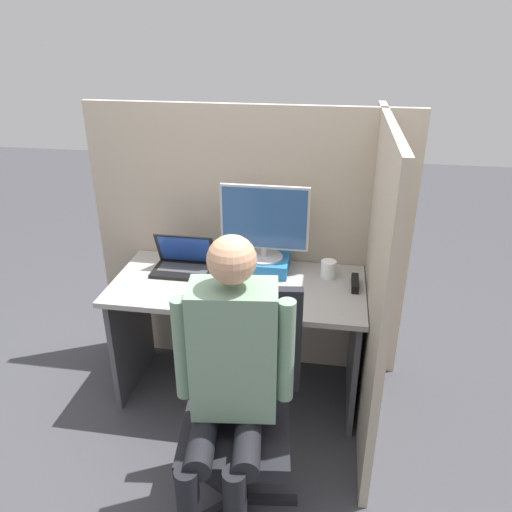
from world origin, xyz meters
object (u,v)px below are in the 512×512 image
object	(u,v)px
monitor	(264,222)
coffee_mug	(328,269)
laptop	(184,264)
carrot_toy	(277,296)
stapler	(355,283)
person	(230,376)
paper_box	(264,264)
office_chair	(243,401)

from	to	relation	value
monitor	coffee_mug	bearing A→B (deg)	-5.03
laptop	carrot_toy	distance (m)	0.61
stapler	laptop	bearing A→B (deg)	177.62
stapler	person	world-z (taller)	person
monitor	person	world-z (taller)	person
carrot_toy	stapler	bearing A→B (deg)	26.98
stapler	person	xyz separation A→B (m)	(-0.50, -0.88, 0.01)
paper_box	laptop	xyz separation A→B (m)	(-0.45, -0.08, 0.00)
paper_box	carrot_toy	bearing A→B (deg)	-70.57
paper_box	stapler	distance (m)	0.53
person	office_chair	bearing A→B (deg)	82.96
monitor	person	size ratio (longest dim) A/B	0.36
laptop	person	distance (m)	1.03
office_chair	coffee_mug	world-z (taller)	office_chair
monitor	stapler	world-z (taller)	monitor
monitor	laptop	xyz separation A→B (m)	(-0.45, -0.08, -0.25)
office_chair	coffee_mug	distance (m)	0.92
monitor	laptop	world-z (taller)	monitor
monitor	laptop	size ratio (longest dim) A/B	1.44
paper_box	coffee_mug	world-z (taller)	coffee_mug
paper_box	monitor	size ratio (longest dim) A/B	0.58
laptop	coffee_mug	world-z (taller)	laptop
paper_box	person	world-z (taller)	person
paper_box	coffee_mug	size ratio (longest dim) A/B	2.87
paper_box	person	distance (m)	1.00
paper_box	laptop	distance (m)	0.46
carrot_toy	person	distance (m)	0.69
monitor	stapler	bearing A→B (deg)	-13.74
office_chair	carrot_toy	bearing A→B (deg)	80.78
monitor	stapler	xyz separation A→B (m)	(0.51, -0.12, -0.27)
monitor	person	bearing A→B (deg)	-89.40
office_chair	person	size ratio (longest dim) A/B	0.74
monitor	person	xyz separation A→B (m)	(0.01, -1.00, -0.26)
stapler	person	size ratio (longest dim) A/B	0.12
laptop	person	size ratio (longest dim) A/B	0.25
laptop	coffee_mug	size ratio (longest dim) A/B	3.46
laptop	coffee_mug	xyz separation A→B (m)	(0.81, 0.05, 0.01)
paper_box	carrot_toy	size ratio (longest dim) A/B	2.18
person	paper_box	bearing A→B (deg)	90.60
carrot_toy	monitor	bearing A→B (deg)	109.28
person	coffee_mug	world-z (taller)	person
monitor	office_chair	size ratio (longest dim) A/B	0.49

